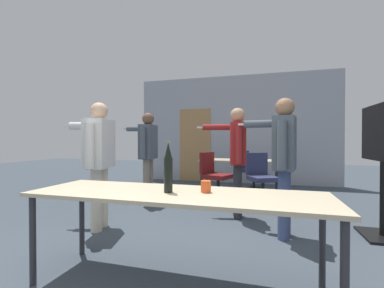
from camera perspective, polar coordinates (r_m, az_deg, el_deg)
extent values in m
cube|color=#A3A8B2|center=(7.15, 9.35, 3.24)|extent=(5.39, 0.10, 2.92)
cube|color=#AD7F4C|center=(7.29, 0.68, -0.23)|extent=(0.90, 0.02, 2.05)
cube|color=#C6B793|center=(2.06, -3.62, -11.09)|extent=(2.34, 0.69, 0.03)
cylinder|color=#2D2D33|center=(2.53, -31.89, -17.67)|extent=(0.05, 0.05, 0.71)
cylinder|color=#2D2D33|center=(1.85, 30.81, -24.73)|extent=(0.05, 0.05, 0.71)
cylinder|color=#2D2D33|center=(2.93, -23.28, -15.04)|extent=(0.05, 0.05, 0.71)
cylinder|color=#2D2D33|center=(2.37, 26.98, -18.91)|extent=(0.05, 0.05, 0.71)
cube|color=#C6B793|center=(5.57, 10.46, -3.61)|extent=(1.65, 0.68, 0.03)
cylinder|color=#2D2D33|center=(5.46, 2.09, -7.61)|extent=(0.05, 0.05, 0.71)
cylinder|color=#2D2D33|center=(5.31, 18.49, -7.88)|extent=(0.05, 0.05, 0.71)
cylinder|color=#2D2D33|center=(6.00, 3.36, -6.85)|extent=(0.05, 0.05, 0.71)
cylinder|color=#2D2D33|center=(5.87, 18.22, -7.06)|extent=(0.05, 0.05, 0.71)
cube|color=black|center=(3.95, 36.62, -16.12)|extent=(0.44, 0.56, 0.03)
cylinder|color=black|center=(3.84, 36.68, -9.67)|extent=(0.06, 0.06, 0.87)
cube|color=black|center=(3.78, 36.77, 2.15)|extent=(0.04, 1.26, 0.70)
cylinder|color=#28282D|center=(3.89, 10.16, -10.42)|extent=(0.12, 0.12, 0.79)
cylinder|color=#28282D|center=(4.05, 9.99, -9.97)|extent=(0.12, 0.12, 0.79)
cube|color=maroon|center=(3.90, 10.10, 0.11)|extent=(0.28, 0.42, 0.63)
sphere|color=tan|center=(3.92, 10.11, 6.30)|extent=(0.22, 0.22, 0.22)
cylinder|color=maroon|center=(3.66, 10.36, -0.14)|extent=(0.09, 0.09, 0.54)
cylinder|color=maroon|center=(4.14, 6.12, 3.72)|extent=(0.55, 0.18, 0.09)
cube|color=white|center=(4.15, 1.95, 3.72)|extent=(0.12, 0.06, 0.03)
cylinder|color=beige|center=(3.54, -20.48, -11.55)|extent=(0.14, 0.14, 0.80)
cylinder|color=beige|center=(3.72, -19.26, -10.96)|extent=(0.14, 0.14, 0.80)
cube|color=silver|center=(3.55, -19.91, 0.08)|extent=(0.35, 0.51, 0.63)
sphere|color=#DBAD89|center=(3.57, -19.94, 6.90)|extent=(0.22, 0.22, 0.22)
cylinder|color=silver|center=(3.29, -21.87, -0.41)|extent=(0.11, 0.11, 0.54)
cylinder|color=silver|center=(3.93, -21.94, 3.74)|extent=(0.55, 0.23, 0.11)
cube|color=white|center=(4.07, -25.80, 3.62)|extent=(0.12, 0.06, 0.03)
cylinder|color=slate|center=(4.86, -10.08, -8.09)|extent=(0.13, 0.13, 0.81)
cylinder|color=slate|center=(5.02, -9.33, -7.80)|extent=(0.13, 0.13, 0.81)
cube|color=#4C5660|center=(4.88, -9.72, 0.49)|extent=(0.26, 0.43, 0.64)
sphere|color=brown|center=(4.90, -9.73, 5.53)|extent=(0.22, 0.22, 0.22)
cylinder|color=#4C5660|center=(4.64, -10.89, 0.26)|extent=(0.10, 0.10, 0.55)
cylinder|color=#4C5660|center=(5.23, -11.50, 3.33)|extent=(0.56, 0.14, 0.10)
cube|color=white|center=(5.36, -14.50, 3.26)|extent=(0.12, 0.04, 0.03)
cylinder|color=#3D4C75|center=(3.24, 19.66, -12.68)|extent=(0.13, 0.13, 0.80)
cylinder|color=#3D4C75|center=(3.41, 20.00, -12.00)|extent=(0.13, 0.13, 0.80)
cube|color=#4C5660|center=(3.24, 19.90, 0.15)|extent=(0.31, 0.46, 0.63)
sphere|color=#936B4C|center=(3.26, 19.93, 7.68)|extent=(0.22, 0.22, 0.22)
cylinder|color=#4C5660|center=(2.98, 19.35, -0.24)|extent=(0.10, 0.10, 0.55)
cylinder|color=#4C5660|center=(3.54, 15.96, 4.35)|extent=(0.56, 0.20, 0.10)
cube|color=white|center=(3.61, 11.20, 4.30)|extent=(0.12, 0.06, 0.03)
cylinder|color=black|center=(6.35, 13.58, -9.57)|extent=(0.52, 0.52, 0.03)
cylinder|color=black|center=(6.31, 13.59, -7.78)|extent=(0.06, 0.06, 0.37)
cube|color=navy|center=(6.28, 13.59, -5.74)|extent=(0.60, 0.60, 0.08)
cube|color=navy|center=(6.37, 11.46, -3.38)|extent=(0.22, 0.43, 0.42)
cylinder|color=black|center=(5.12, 5.82, -12.07)|extent=(0.52, 0.52, 0.03)
cylinder|color=black|center=(5.07, 5.82, -9.76)|extent=(0.06, 0.06, 0.39)
cube|color=maroon|center=(5.04, 5.83, -7.14)|extent=(0.60, 0.60, 0.08)
cube|color=maroon|center=(5.15, 3.38, -4.16)|extent=(0.22, 0.43, 0.42)
cylinder|color=black|center=(4.99, 15.47, -12.42)|extent=(0.52, 0.52, 0.03)
cylinder|color=black|center=(4.95, 15.48, -10.07)|extent=(0.06, 0.06, 0.39)
cube|color=navy|center=(4.91, 15.49, -7.40)|extent=(0.62, 0.62, 0.08)
cube|color=navy|center=(5.11, 14.14, -4.25)|extent=(0.41, 0.26, 0.42)
cylinder|color=black|center=(2.04, -5.30, -6.90)|extent=(0.07, 0.07, 0.27)
cone|color=black|center=(2.02, -5.31, -1.35)|extent=(0.06, 0.06, 0.12)
cylinder|color=gold|center=(2.02, -5.31, 0.50)|extent=(0.03, 0.03, 0.01)
cylinder|color=#E05123|center=(2.05, 3.10, -9.42)|extent=(0.08, 0.08, 0.09)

